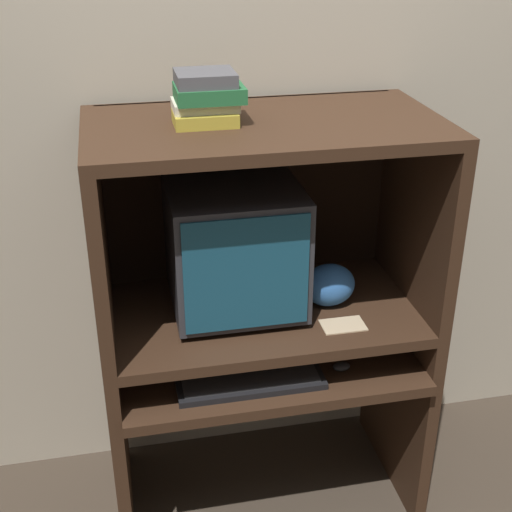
{
  "coord_description": "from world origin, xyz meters",
  "views": [
    {
      "loc": [
        -0.43,
        -1.66,
        1.96
      ],
      "look_at": [
        -0.03,
        0.28,
        0.97
      ],
      "focal_mm": 50.0,
      "sensor_mm": 36.0,
      "label": 1
    }
  ],
  "objects_px": {
    "crt_monitor": "(235,247)",
    "book_stack": "(206,97)",
    "keyboard": "(250,380)",
    "mouse": "(341,366)",
    "snack_bag": "(329,285)"
  },
  "relations": [
    {
      "from": "crt_monitor",
      "to": "book_stack",
      "type": "distance_m",
      "value": 0.49
    },
    {
      "from": "keyboard",
      "to": "mouse",
      "type": "xyz_separation_m",
      "value": [
        0.3,
        0.01,
        0.0
      ]
    },
    {
      "from": "snack_bag",
      "to": "mouse",
      "type": "bearing_deg",
      "value": -88.18
    },
    {
      "from": "mouse",
      "to": "book_stack",
      "type": "bearing_deg",
      "value": 154.44
    },
    {
      "from": "keyboard",
      "to": "crt_monitor",
      "type": "bearing_deg",
      "value": 91.23
    },
    {
      "from": "keyboard",
      "to": "mouse",
      "type": "distance_m",
      "value": 0.3
    },
    {
      "from": "crt_monitor",
      "to": "book_stack",
      "type": "xyz_separation_m",
      "value": [
        -0.08,
        -0.02,
        0.48
      ]
    },
    {
      "from": "mouse",
      "to": "book_stack",
      "type": "height_order",
      "value": "book_stack"
    },
    {
      "from": "mouse",
      "to": "snack_bag",
      "type": "relative_size",
      "value": 0.33
    },
    {
      "from": "crt_monitor",
      "to": "snack_bag",
      "type": "relative_size",
      "value": 2.41
    },
    {
      "from": "keyboard",
      "to": "snack_bag",
      "type": "distance_m",
      "value": 0.4
    },
    {
      "from": "book_stack",
      "to": "keyboard",
      "type": "bearing_deg",
      "value": -66.71
    },
    {
      "from": "keyboard",
      "to": "snack_bag",
      "type": "xyz_separation_m",
      "value": [
        0.29,
        0.16,
        0.21
      ]
    },
    {
      "from": "crt_monitor",
      "to": "mouse",
      "type": "xyz_separation_m",
      "value": [
        0.3,
        -0.2,
        -0.36
      ]
    },
    {
      "from": "crt_monitor",
      "to": "keyboard",
      "type": "bearing_deg",
      "value": -88.77
    }
  ]
}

